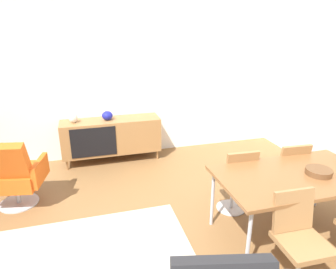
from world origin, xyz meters
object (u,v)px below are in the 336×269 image
Objects in this scene: sideboard at (111,136)px; vase_sculptural_dark at (73,118)px; dining_table at (294,178)px; lounge_chair_red at (11,173)px; dining_chair_back_right at (286,170)px; vase_cobalt at (107,116)px; dining_chair_front_left at (299,238)px; dining_chair_back_left at (236,177)px; wooden_bowl_on_table at (319,172)px.

vase_sculptural_dark is (-0.57, 0.00, 0.36)m from sideboard.
lounge_chair_red is (-2.95, 1.40, -0.23)m from dining_table.
dining_chair_back_right is 0.90× the size of lounge_chair_red.
dining_chair_front_left is at bearing -66.37° from vase_cobalt.
vase_cobalt is at bearing 124.09° from dining_table.
dining_chair_back_right reaches higher than sideboard.
dining_chair_back_left reaches higher than sideboard.
vase_sculptural_dark is 0.09× the size of dining_table.
dining_table is at bearing -25.39° from lounge_chair_red.
dining_table is 0.70m from dining_chair_front_left.
vase_sculptural_dark is 0.16× the size of lounge_chair_red.
vase_sculptural_dark reaches higher than dining_table.
dining_table is (1.68, -2.48, -0.10)m from vase_cobalt.
dining_chair_back_left is (1.28, -1.92, 0.03)m from sideboard.
dining_chair_front_left is 0.90× the size of lounge_chair_red.
vase_cobalt is at bearing 40.05° from lounge_chair_red.
dining_chair_front_left is (-0.69, -1.12, 0.00)m from dining_chair_back_right.
wooden_bowl_on_table is 0.30× the size of dining_chair_back_right.
vase_sculptural_dark is 1.35m from lounge_chair_red.
sideboard is 3.16m from wooden_bowl_on_table.
dining_table is 0.70m from dining_chair_back_right.
dining_chair_back_left is at bearing -17.96° from lounge_chair_red.
dining_chair_back_right is (0.11, 0.62, -0.30)m from wooden_bowl_on_table.
lounge_chair_red is (-3.30, 0.84, -0.00)m from dining_chair_back_right.
vase_cobalt is 0.20× the size of dining_chair_front_left.
vase_sculptural_dark is 3.31m from dining_table.
vase_cobalt reaches higher than dining_table.
dining_chair_back_right is at bearing -36.97° from vase_sculptural_dark.
lounge_chair_red is at bearing 162.04° from dining_chair_back_left.
dining_chair_front_left is (0.01, -1.12, 0.00)m from dining_chair_back_left.
vase_sculptural_dark is 0.18× the size of dining_chair_front_left.
sideboard is 1.87× the size of dining_chair_back_left.
dining_chair_back_right is (0.35, 0.56, -0.23)m from dining_table.
vase_cobalt is at bearing 124.60° from dining_chair_back_left.
wooden_bowl_on_table is at bearing -24.65° from lounge_chair_red.
dining_chair_front_left reaches higher than wooden_bowl_on_table.
dining_chair_back_left is (1.32, -1.92, -0.32)m from vase_cobalt.
lounge_chair_red is (-1.33, -1.07, 0.03)m from sideboard.
dining_chair_back_left is (-0.59, 0.62, -0.30)m from wooden_bowl_on_table.
dining_chair_front_left is at bearing -36.95° from lounge_chair_red.
wooden_bowl_on_table is 0.90m from dining_chair_back_left.
vase_cobalt is 2.35m from dining_chair_back_left.
dining_chair_back_left is 1.12m from dining_chair_front_left.
vase_sculptural_dark is 3.57m from dining_chair_front_left.
vase_cobalt is 0.20× the size of dining_chair_back_right.
sideboard is 2.97m from dining_table.
sideboard is 10.65× the size of vase_sculptural_dark.
lounge_chair_red reaches higher than vase_sculptural_dark.
wooden_bowl_on_table is (1.91, -2.54, -0.02)m from vase_cobalt.
lounge_chair_red reaches higher than sideboard.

